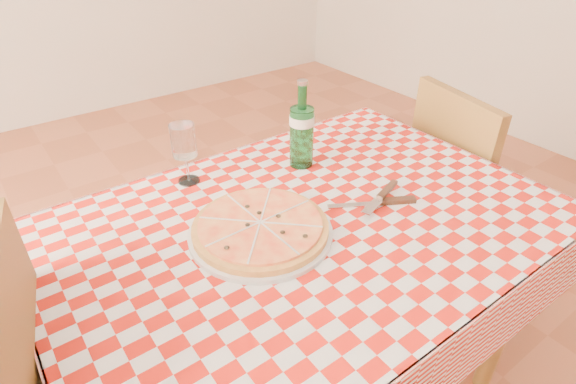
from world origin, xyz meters
name	(u,v)px	position (x,y,z in m)	size (l,w,h in m)	color
dining_table	(307,249)	(0.00, 0.00, 0.66)	(1.20, 0.80, 0.75)	brown
tablecloth	(308,221)	(0.00, 0.00, 0.75)	(1.30, 0.90, 0.01)	#A01209
chair_near	(461,184)	(0.84, 0.08, 0.51)	(0.49, 0.49, 0.90)	brown
pizza_plate	(260,227)	(-0.13, 0.02, 0.78)	(0.35, 0.35, 0.05)	#B87D3D
water_bottle	(302,124)	(0.16, 0.24, 0.89)	(0.08, 0.08, 0.27)	#1B6D30
wine_glass	(185,154)	(-0.16, 0.35, 0.85)	(0.07, 0.07, 0.18)	white
cutlery	(379,200)	(0.20, -0.06, 0.77)	(0.26, 0.21, 0.03)	silver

